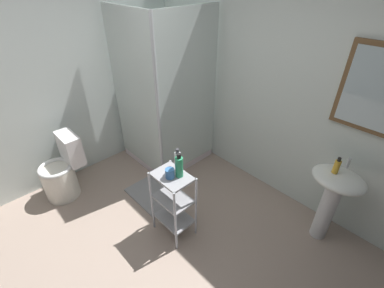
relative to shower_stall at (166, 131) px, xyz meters
The scene contains 13 objects.
ground_plane 1.76m from the shower_stall, 45.91° to the right, with size 4.20×4.20×0.02m, color tan.
wall_back 1.56m from the shower_stall, 27.86° to the left, with size 4.20×0.14×2.50m.
wall_left 1.60m from the shower_stall, 118.78° to the right, with size 0.10×4.20×2.50m, color silver.
shower_stall is the anchor object (origin of this frame).
pedestal_sink 2.10m from the shower_stall, ahead, with size 0.46×0.37×0.81m.
sink_faucet 2.15m from the shower_stall, 11.48° to the left, with size 0.03×0.03×0.10m, color silver.
toilet 1.35m from the shower_stall, 102.86° to the right, with size 0.37×0.49×0.76m.
storage_cart 1.26m from the shower_stall, 35.70° to the right, with size 0.38×0.28×0.74m.
hand_soap_bottle 2.09m from the shower_stall, ahead, with size 0.05×0.05×0.16m.
lotion_bottle_white 1.25m from the shower_stall, 32.78° to the right, with size 0.06×0.06×0.24m.
body_wash_bottle_green 1.32m from the shower_stall, 32.67° to the right, with size 0.07×0.07×0.24m.
rinse_cup 1.32m from the shower_stall, 36.53° to the right, with size 0.08×0.08×0.09m, color #3870B2.
bath_mat 0.87m from the shower_stall, 54.28° to the right, with size 0.60×0.40×0.02m, color gray.
Camera 1 is at (1.30, -0.65, 2.30)m, focal length 24.89 mm.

